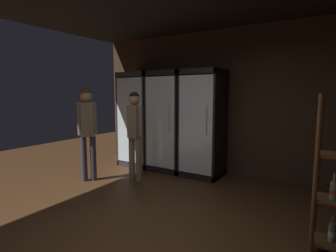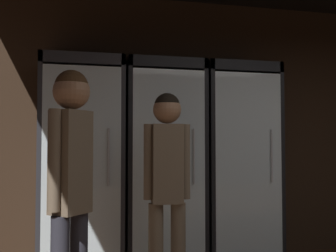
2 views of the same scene
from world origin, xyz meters
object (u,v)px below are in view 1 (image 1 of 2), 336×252
(shopper_near, at_px, (135,127))
(cooler_left, at_px, (170,122))
(shopper_far, at_px, (87,124))
(cooler_far_left, at_px, (141,120))
(cooler_center, at_px, (204,125))

(shopper_near, bearing_deg, cooler_left, 80.94)
(shopper_far, bearing_deg, cooler_far_left, 86.83)
(cooler_far_left, bearing_deg, cooler_center, -0.02)
(cooler_far_left, height_order, shopper_far, cooler_far_left)
(cooler_left, distance_m, shopper_far, 1.66)
(cooler_left, distance_m, shopper_near, 0.97)
(cooler_left, xyz_separation_m, shopper_far, (-0.85, -1.43, 0.05))
(cooler_far_left, xyz_separation_m, shopper_far, (-0.08, -1.43, 0.05))
(cooler_left, height_order, cooler_center, same)
(cooler_left, relative_size, shopper_far, 1.21)
(cooler_far_left, relative_size, shopper_near, 1.26)
(cooler_far_left, bearing_deg, cooler_left, -0.04)
(shopper_near, relative_size, shopper_far, 0.96)
(cooler_far_left, xyz_separation_m, shopper_near, (0.62, -0.96, -0.01))
(cooler_left, bearing_deg, cooler_far_left, 179.96)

